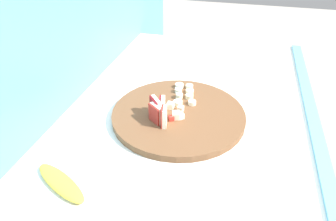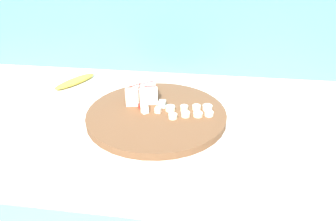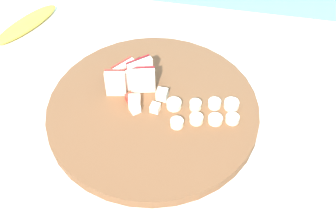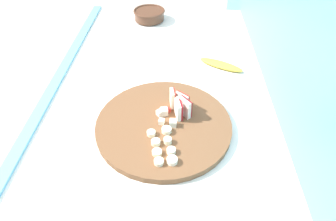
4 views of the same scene
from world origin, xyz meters
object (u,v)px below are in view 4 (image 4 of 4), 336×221
at_px(apple_wedge_fan, 180,105).
at_px(apple_dice_pile, 166,116).
at_px(cutting_board, 164,125).
at_px(banana_slice_rows, 163,146).
at_px(banana_peel, 221,65).
at_px(ceramic_bowl, 149,14).

relative_size(apple_wedge_fan, apple_dice_pile, 1.16).
height_order(cutting_board, banana_slice_rows, banana_slice_rows).
height_order(banana_slice_rows, banana_peel, banana_slice_rows).
relative_size(apple_dice_pile, banana_slice_rows, 0.58).
distance_m(cutting_board, apple_dice_pile, 0.03).
distance_m(banana_slice_rows, banana_peel, 0.47).
distance_m(apple_dice_pile, banana_slice_rows, 0.11).
bearing_deg(apple_wedge_fan, apple_dice_pile, -52.47).
bearing_deg(cutting_board, banana_peel, 148.87).
bearing_deg(cutting_board, apple_wedge_fan, 136.41).
height_order(ceramic_bowl, banana_peel, ceramic_bowl).
bearing_deg(ceramic_bowl, cutting_board, 8.56).
height_order(apple_wedge_fan, banana_slice_rows, apple_wedge_fan).
relative_size(cutting_board, banana_slice_rows, 2.91).
relative_size(cutting_board, ceramic_bowl, 2.65).
bearing_deg(cutting_board, apple_dice_pile, 163.22).
xyz_separation_m(banana_slice_rows, ceramic_bowl, (-0.82, -0.11, 0.00)).
height_order(apple_wedge_fan, banana_peel, apple_wedge_fan).
relative_size(banana_slice_rows, banana_peel, 0.79).
relative_size(cutting_board, apple_wedge_fan, 4.33).
height_order(apple_wedge_fan, apple_dice_pile, apple_wedge_fan).
relative_size(ceramic_bowl, banana_peel, 0.87).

